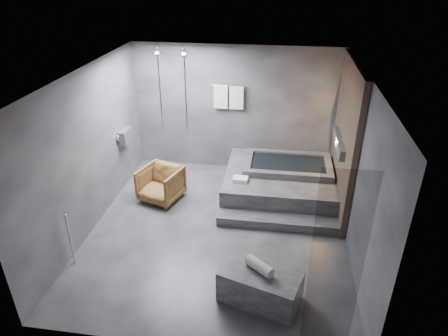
# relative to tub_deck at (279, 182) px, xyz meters

# --- Properties ---
(room) EXTENTS (5.00, 5.04, 2.82)m
(room) POSITION_rel_tub_deck_xyz_m (-0.65, -1.21, 1.48)
(room) COLOR #2C2B2E
(room) RESTS_ON ground
(tub_deck) EXTENTS (2.20, 2.00, 0.50)m
(tub_deck) POSITION_rel_tub_deck_xyz_m (0.00, 0.00, 0.00)
(tub_deck) COLOR #303033
(tub_deck) RESTS_ON ground
(tub_step) EXTENTS (2.20, 0.36, 0.18)m
(tub_step) POSITION_rel_tub_deck_xyz_m (0.00, -1.18, -0.16)
(tub_step) COLOR #303033
(tub_step) RESTS_ON ground
(concrete_bench) EXTENTS (1.24, 0.91, 0.50)m
(concrete_bench) POSITION_rel_tub_deck_xyz_m (-0.19, -3.00, -0.00)
(concrete_bench) COLOR #38383B
(concrete_bench) RESTS_ON ground
(driftwood_chair) EXTENTS (0.94, 0.96, 0.70)m
(driftwood_chair) POSITION_rel_tub_deck_xyz_m (-2.35, -0.59, 0.10)
(driftwood_chair) COLOR #4B2D12
(driftwood_chair) RESTS_ON ground
(rolled_towel) EXTENTS (0.43, 0.38, 0.15)m
(rolled_towel) POSITION_rel_tub_deck_xyz_m (-0.22, -2.97, 0.32)
(rolled_towel) COLOR silver
(rolled_towel) RESTS_ON concrete_bench
(deck_towel) EXTENTS (0.29, 0.22, 0.08)m
(deck_towel) POSITION_rel_tub_deck_xyz_m (-0.76, -0.50, 0.29)
(deck_towel) COLOR white
(deck_towel) RESTS_ON tub_deck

